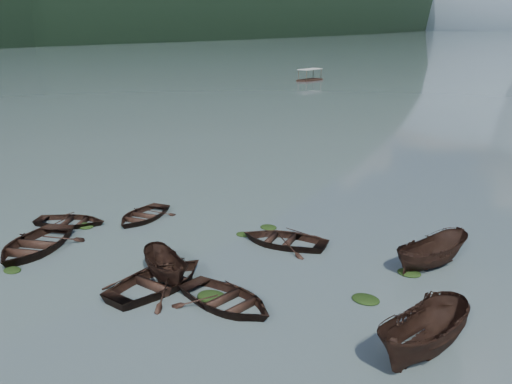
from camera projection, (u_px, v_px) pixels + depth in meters
The scene contains 19 objects.
ground_plane at pixel (57, 314), 21.56m from camera, with size 2400.00×2400.00×0.00m, color #49595C.
haze_mtn_a at pixel (494, 28), 849.01m from camera, with size 520.00×520.00×280.00m, color #475666.
rowboat_0 at pixel (34, 251), 27.47m from camera, with size 3.63×5.08×1.05m, color black.
rowboat_1 at pixel (71, 225), 30.95m from camera, with size 2.75×3.85×0.80m, color black.
rowboat_2 at pixel (167, 279), 24.44m from camera, with size 1.41×3.74×1.45m, color black.
rowboat_3 at pixel (159, 287), 23.67m from camera, with size 3.47×4.86×1.01m, color black.
rowboat_4 at pixel (226, 306), 22.14m from camera, with size 3.15×4.40×0.91m, color black.
rowboat_5 at pixel (423, 355), 18.88m from camera, with size 1.80×4.79×1.85m, color black.
rowboat_6 at pixel (142, 219), 31.84m from camera, with size 2.84×3.98×0.82m, color black.
rowboat_7 at pixel (284, 244), 28.25m from camera, with size 3.10×4.34×0.90m, color black.
rowboat_8 at pixel (431, 267), 25.68m from camera, with size 1.60×4.26×1.65m, color black.
weed_clump_1 at pixel (12, 271), 25.23m from camera, with size 0.87×0.69×0.19m, color black.
weed_clump_2 at pixel (212, 299), 22.71m from camera, with size 1.30×1.04×0.28m, color black.
weed_clump_3 at pixel (243, 235), 29.48m from camera, with size 0.79×0.67×0.18m, color black.
weed_clump_4 at pixel (366, 301), 22.55m from camera, with size 1.15×0.92×0.24m, color black.
weed_clump_5 at pixel (85, 227), 30.63m from camera, with size 1.06×0.86×0.22m, color black.
weed_clump_6 at pixel (268, 228), 30.47m from camera, with size 0.95×0.79×0.20m, color black.
weed_clump_7 at pixel (409, 274), 24.92m from camera, with size 1.06×0.85×0.23m, color black.
pontoon_left at pixel (310, 81), 105.48m from camera, with size 2.25×5.40×2.07m, color black, non-canonical shape.
Camera 1 is at (17.98, -10.33, 10.62)m, focal length 40.00 mm.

